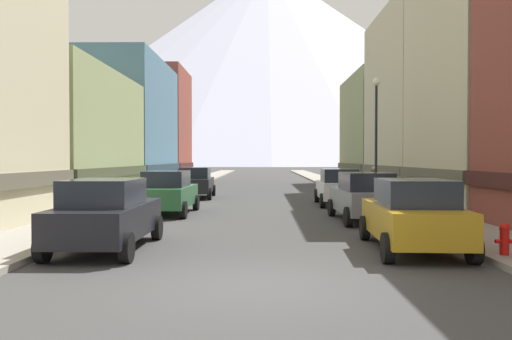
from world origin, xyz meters
TOP-DOWN VIEW (x-y plane):
  - ground_plane at (0.00, 0.00)m, footprint 400.00×400.00m
  - sidewalk_left at (-6.25, 35.00)m, footprint 2.50×100.00m
  - sidewalk_right at (6.25, 35.00)m, footprint 2.50×100.00m
  - storefront_left_1 at (-10.97, 17.62)m, footprint 7.25×12.39m
  - storefront_left_2 at (-12.19, 30.59)m, footprint 9.67×12.95m
  - storefront_left_3 at (-12.10, 41.94)m, footprint 9.49×8.86m
  - storefront_right_2 at (11.46, 23.62)m, footprint 8.23×10.58m
  - storefront_right_3 at (12.27, 35.18)m, footprint 9.83×11.79m
  - car_left_0 at (-3.80, 3.47)m, footprint 2.06×4.40m
  - car_left_1 at (-3.80, 11.84)m, footprint 2.13×4.43m
  - car_left_2 at (-3.80, 20.69)m, footprint 2.16×4.45m
  - car_right_0 at (3.80, 3.46)m, footprint 2.23×4.48m
  - car_right_1 at (3.80, 9.57)m, footprint 2.20×4.46m
  - car_right_2 at (3.80, 16.16)m, footprint 2.15×4.44m
  - fire_hydrant_near at (5.45, 2.17)m, footprint 0.40×0.22m
  - trash_bin_right at (6.35, 10.43)m, footprint 0.59×0.59m
  - potted_plant_0 at (7.00, 13.09)m, footprint 0.70×0.70m
  - pedestrian_0 at (6.25, 19.54)m, footprint 0.36×0.36m
  - streetlamp_right at (5.35, 14.87)m, footprint 0.36×0.36m
  - mountain_backdrop at (2.44, 260.00)m, footprint 266.32×266.32m

SIDE VIEW (x-z plane):
  - ground_plane at x=0.00m, z-range 0.00..0.00m
  - sidewalk_left at x=-6.25m, z-range 0.00..0.15m
  - sidewalk_right at x=6.25m, z-range 0.00..0.15m
  - fire_hydrant_near at x=5.45m, z-range 0.17..0.88m
  - trash_bin_right at x=6.35m, z-range 0.15..1.13m
  - potted_plant_0 at x=7.00m, z-range 0.21..1.17m
  - car_left_0 at x=-3.80m, z-range 0.01..1.79m
  - car_left_1 at x=-3.80m, z-range 0.01..1.79m
  - car_left_2 at x=-3.80m, z-range 0.01..1.79m
  - car_right_0 at x=3.80m, z-range 0.01..1.79m
  - car_right_1 at x=3.80m, z-range 0.01..1.79m
  - car_right_2 at x=3.80m, z-range 0.01..1.79m
  - pedestrian_0 at x=6.25m, z-range 0.09..1.78m
  - storefront_left_1 at x=-10.97m, z-range -0.13..6.71m
  - streetlamp_right at x=5.35m, z-range 1.06..6.92m
  - storefront_right_3 at x=12.27m, z-range -0.16..9.11m
  - storefront_left_2 at x=-12.19m, z-range -0.16..9.58m
  - storefront_left_3 at x=-12.10m, z-range -0.17..10.82m
  - storefront_right_2 at x=11.46m, z-range -0.18..11.35m
  - mountain_backdrop at x=2.44m, z-range 0.00..101.53m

